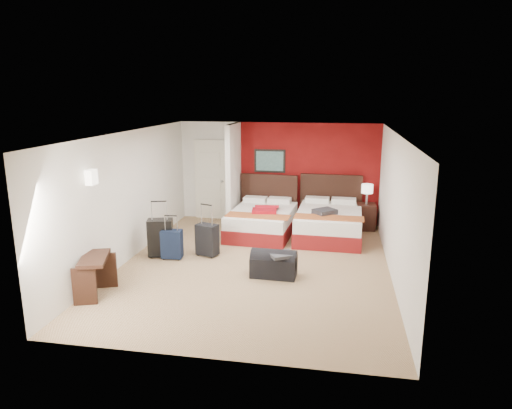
% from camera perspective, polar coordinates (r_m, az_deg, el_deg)
% --- Properties ---
extents(ground, '(6.50, 6.50, 0.00)m').
position_cam_1_polar(ground, '(8.93, -0.12, -7.48)').
color(ground, tan).
rests_on(ground, ground).
extents(room_walls, '(5.02, 6.52, 2.50)m').
position_cam_1_polar(room_walls, '(10.23, -6.47, 2.50)').
color(room_walls, white).
rests_on(room_walls, ground).
extents(red_accent_panel, '(3.50, 0.04, 2.50)m').
position_cam_1_polar(red_accent_panel, '(11.62, 6.38, 3.79)').
color(red_accent_panel, maroon).
rests_on(red_accent_panel, ground).
extents(partition_wall, '(0.12, 1.20, 2.50)m').
position_cam_1_polar(partition_wall, '(11.26, -2.77, 3.55)').
color(partition_wall, silver).
rests_on(partition_wall, ground).
extents(entry_door, '(0.82, 0.06, 2.05)m').
position_cam_1_polar(entry_door, '(12.05, -5.62, 3.07)').
color(entry_door, silver).
rests_on(entry_door, ground).
extents(bed_left, '(1.50, 2.05, 0.59)m').
position_cam_1_polar(bed_left, '(10.73, 0.76, -2.17)').
color(bed_left, silver).
rests_on(bed_left, ground).
extents(bed_right, '(1.50, 2.10, 0.62)m').
position_cam_1_polar(bed_right, '(10.64, 8.97, -2.40)').
color(bed_right, silver).
rests_on(bed_right, ground).
extents(red_suitcase_open, '(0.63, 0.81, 0.09)m').
position_cam_1_polar(red_suitcase_open, '(10.54, 1.21, -0.56)').
color(red_suitcase_open, '#A90E1C').
rests_on(red_suitcase_open, bed_left).
extents(jacket_bundle, '(0.58, 0.57, 0.11)m').
position_cam_1_polar(jacket_bundle, '(10.26, 8.44, -0.88)').
color(jacket_bundle, '#333338').
rests_on(jacket_bundle, bed_right).
extents(nightstand, '(0.46, 0.46, 0.62)m').
position_cam_1_polar(nightstand, '(11.44, 13.34, -1.46)').
color(nightstand, black).
rests_on(nightstand, ground).
extents(table_lamp, '(0.30, 0.30, 0.48)m').
position_cam_1_polar(table_lamp, '(11.31, 13.49, 1.24)').
color(table_lamp, white).
rests_on(table_lamp, nightstand).
extents(suitcase_black, '(0.55, 0.42, 0.74)m').
position_cam_1_polar(suitcase_black, '(9.48, -11.66, -4.15)').
color(suitcase_black, black).
rests_on(suitcase_black, ground).
extents(suitcase_charcoal, '(0.48, 0.38, 0.62)m').
position_cam_1_polar(suitcase_charcoal, '(9.39, -6.02, -4.47)').
color(suitcase_charcoal, black).
rests_on(suitcase_charcoal, ground).
extents(suitcase_navy, '(0.42, 0.28, 0.56)m').
position_cam_1_polar(suitcase_navy, '(9.32, -10.29, -4.96)').
color(suitcase_navy, black).
rests_on(suitcase_navy, ground).
extents(duffel_bag, '(0.82, 0.46, 0.41)m').
position_cam_1_polar(duffel_bag, '(8.36, 2.20, -7.50)').
color(duffel_bag, black).
rests_on(duffel_bag, ground).
extents(jacket_draped, '(0.55, 0.53, 0.06)m').
position_cam_1_polar(jacket_draped, '(8.21, 3.20, -6.17)').
color(jacket_draped, '#393A3E').
rests_on(jacket_draped, duffel_bag).
extents(desk, '(0.64, 0.89, 0.67)m').
position_cam_1_polar(desk, '(7.97, -19.14, -8.34)').
color(desk, black).
rests_on(desk, ground).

